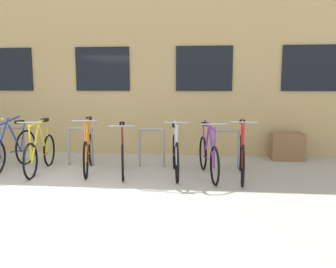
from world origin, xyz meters
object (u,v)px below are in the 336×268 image
at_px(bicycle_purple, 208,156).
at_px(bicycle_blue, 11,150).
at_px(bicycle_silver, 176,154).
at_px(bicycle_red, 242,156).
at_px(bicycle_yellow, 40,152).
at_px(bicycle_maroon, 123,154).
at_px(bicycle_orange, 88,151).
at_px(planter_box, 287,146).

bearing_deg(bicycle_purple, bicycle_blue, 178.77).
bearing_deg(bicycle_silver, bicycle_red, -4.01).
height_order(bicycle_yellow, bicycle_purple, bicycle_purple).
bearing_deg(bicycle_red, bicycle_yellow, 179.31).
relative_size(bicycle_silver, bicycle_purple, 0.97).
bearing_deg(bicycle_maroon, bicycle_yellow, -178.65).
relative_size(bicycle_yellow, bicycle_purple, 0.97).
distance_m(bicycle_maroon, bicycle_yellow, 1.61).
bearing_deg(bicycle_orange, bicycle_purple, -4.21).
distance_m(bicycle_silver, bicycle_yellow, 2.61).
relative_size(bicycle_orange, bicycle_yellow, 1.02).
bearing_deg(bicycle_silver, bicycle_purple, -5.86).
distance_m(bicycle_red, bicycle_yellow, 3.82).
height_order(bicycle_maroon, bicycle_yellow, bicycle_yellow).
bearing_deg(bicycle_orange, bicycle_maroon, -8.82).
distance_m(bicycle_silver, bicycle_purple, 0.61).
distance_m(bicycle_red, bicycle_blue, 4.46).
bearing_deg(bicycle_purple, bicycle_silver, 174.14).
height_order(bicycle_blue, planter_box, bicycle_blue).
bearing_deg(planter_box, bicycle_purple, -138.17).
relative_size(bicycle_red, bicycle_blue, 1.00).
bearing_deg(bicycle_silver, bicycle_blue, 179.63).
bearing_deg(bicycle_yellow, bicycle_silver, 0.85).
bearing_deg(bicycle_silver, bicycle_maroon, -179.95).
height_order(bicycle_red, bicycle_blue, bicycle_blue).
distance_m(bicycle_orange, bicycle_blue, 1.54).
height_order(bicycle_red, planter_box, bicycle_red).
xyz_separation_m(bicycle_blue, planter_box, (5.63, 1.50, -0.10)).
bearing_deg(bicycle_maroon, bicycle_blue, 179.45).
xyz_separation_m(bicycle_red, planter_box, (1.17, 1.61, -0.09)).
relative_size(bicycle_maroon, bicycle_blue, 0.89).
xyz_separation_m(bicycle_red, bicycle_yellow, (-3.82, 0.05, -0.02)).
relative_size(bicycle_orange, bicycle_red, 0.97).
distance_m(bicycle_yellow, planter_box, 5.23).
bearing_deg(bicycle_orange, bicycle_silver, -3.62).
xyz_separation_m(bicycle_maroon, bicycle_yellow, (-1.61, -0.04, 0.01)).
relative_size(bicycle_orange, bicycle_silver, 1.03).
relative_size(bicycle_blue, planter_box, 2.58).
xyz_separation_m(bicycle_maroon, planter_box, (3.39, 1.52, -0.06)).
bearing_deg(bicycle_blue, bicycle_maroon, -0.55).
xyz_separation_m(bicycle_orange, bicycle_purple, (2.32, -0.17, -0.01)).
xyz_separation_m(bicycle_orange, bicycle_red, (2.92, -0.19, 0.01)).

